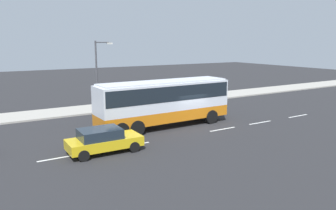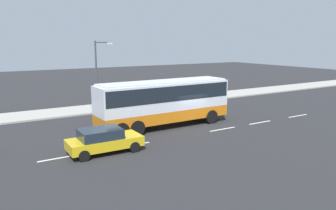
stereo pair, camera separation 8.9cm
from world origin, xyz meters
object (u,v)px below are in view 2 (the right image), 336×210
at_px(coach_bus, 164,99).
at_px(car_yellow_taxi, 103,140).
at_px(street_lamp, 98,71).
at_px(pedestrian_near_curb, 200,90).

bearing_deg(coach_bus, car_yellow_taxi, -152.43).
height_order(coach_bus, car_yellow_taxi, coach_bus).
bearing_deg(street_lamp, pedestrian_near_curb, 4.16).
distance_m(car_yellow_taxi, street_lamp, 11.92).
distance_m(coach_bus, pedestrian_near_curb, 12.89).
xyz_separation_m(car_yellow_taxi, street_lamp, (3.66, 10.92, 3.09)).
distance_m(coach_bus, street_lamp, 8.14).
relative_size(car_yellow_taxi, pedestrian_near_curb, 2.72).
bearing_deg(pedestrian_near_curb, street_lamp, 167.27).
distance_m(pedestrian_near_curb, street_lamp, 12.57).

